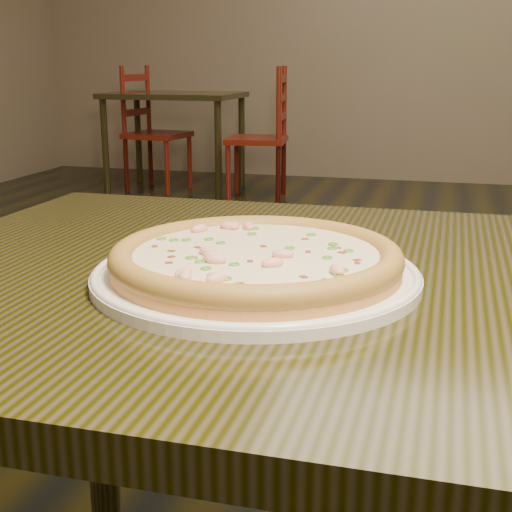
% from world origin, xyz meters
% --- Properties ---
extents(ground, '(9.00, 9.00, 0.00)m').
position_xyz_m(ground, '(0.00, 0.00, 0.00)').
color(ground, black).
extents(hero_table, '(1.20, 0.80, 0.75)m').
position_xyz_m(hero_table, '(0.04, -0.85, 0.65)').
color(hero_table, black).
rests_on(hero_table, ground).
extents(plate, '(0.37, 0.37, 0.02)m').
position_xyz_m(plate, '(-0.08, -0.90, 0.76)').
color(plate, white).
rests_on(plate, hero_table).
extents(pizza, '(0.33, 0.33, 0.03)m').
position_xyz_m(pizza, '(-0.08, -0.90, 0.78)').
color(pizza, '#C88E40').
rests_on(pizza, plate).
extents(bg_table_left, '(1.00, 0.70, 0.75)m').
position_xyz_m(bg_table_left, '(-1.95, 3.57, 0.65)').
color(bg_table_left, black).
rests_on(bg_table_left, ground).
extents(chair_a, '(0.47, 0.47, 0.95)m').
position_xyz_m(chair_a, '(-2.14, 3.53, 0.44)').
color(chair_a, '#5E1502').
rests_on(chair_a, ground).
extents(chair_b, '(0.47, 0.47, 0.95)m').
position_xyz_m(chair_b, '(-1.19, 3.40, 0.44)').
color(chair_b, '#5E1502').
rests_on(chair_b, ground).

